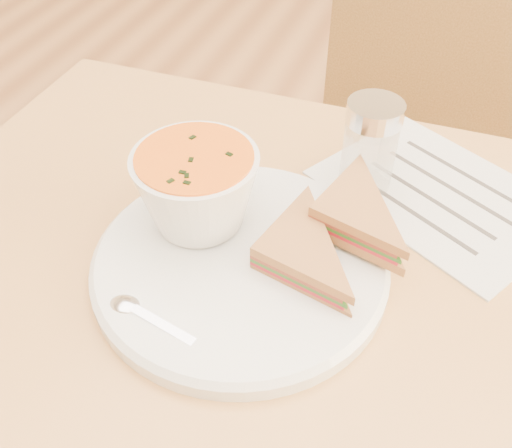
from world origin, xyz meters
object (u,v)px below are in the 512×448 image
at_px(chair_far, 383,216).
at_px(soup_bowl, 197,192).
at_px(condiment_shaker, 369,147).
at_px(plate, 240,264).

xyz_separation_m(chair_far, soup_bowl, (-0.17, -0.45, 0.38)).
xyz_separation_m(chair_far, condiment_shaker, (-0.01, -0.31, 0.37)).
bearing_deg(soup_bowl, plate, -29.58).
distance_m(plate, soup_bowl, 0.09).
bearing_deg(chair_far, plate, 83.08).
height_order(plate, condiment_shaker, condiment_shaker).
relative_size(chair_far, soup_bowl, 6.70).
distance_m(chair_far, soup_bowl, 0.61).
relative_size(plate, soup_bowl, 2.34).
relative_size(soup_bowl, condiment_shaker, 1.13).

